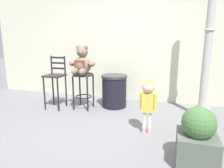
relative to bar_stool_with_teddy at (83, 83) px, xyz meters
name	(u,v)px	position (x,y,z in m)	size (l,w,h in m)	color
ground_plane	(88,130)	(0.51, -0.98, -0.55)	(24.00, 24.00, 0.00)	slate
building_wall	(120,19)	(0.51, 1.10, 1.39)	(6.88, 0.30, 3.88)	beige
bar_stool_with_teddy	(83,83)	(0.00, 0.00, 0.00)	(0.42, 0.42, 0.76)	#2A2627
teddy_bear	(82,63)	(0.00, -0.03, 0.43)	(0.55, 0.49, 0.59)	brown
child_walking	(148,95)	(1.44, -0.79, 0.07)	(0.27, 0.21, 0.85)	#C8999D
trash_bin	(114,91)	(0.59, 0.31, -0.19)	(0.56, 0.56, 0.70)	black
lamppost	(206,59)	(2.36, 0.20, 0.55)	(0.32, 0.32, 2.78)	#A5A5A1
bar_chair_empty	(55,79)	(-0.59, -0.12, 0.09)	(0.38, 0.38, 1.11)	#2A2627
planter_with_shrub	(197,138)	(2.09, -1.45, -0.22)	(0.45, 0.45, 0.71)	#4F574D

